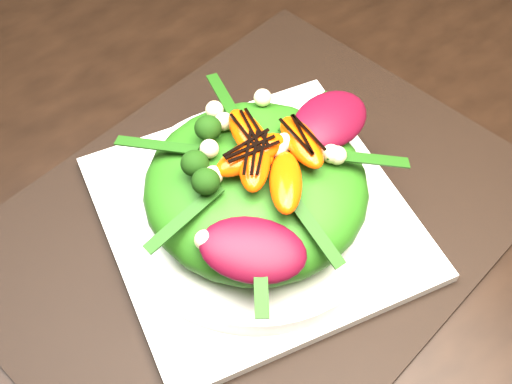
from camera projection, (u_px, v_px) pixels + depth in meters
dining_table at (105, 202)px, 0.69m from camera, size 1.60×0.90×0.75m
placemat at (256, 221)px, 0.65m from camera, size 0.55×0.45×0.00m
plate_base at (256, 216)px, 0.65m from camera, size 0.33×0.33×0.01m
salad_bowl at (256, 208)px, 0.64m from camera, size 0.30×0.30×0.02m
lettuce_mound at (256, 187)px, 0.61m from camera, size 0.22×0.22×0.07m
radicchio_leaf at (330, 120)px, 0.63m from camera, size 0.09×0.07×0.02m
orange_segment at (252, 146)px, 0.58m from camera, size 0.07×0.06×0.02m
broccoli_floret at (200, 168)px, 0.56m from camera, size 0.04×0.04×0.03m
macadamia_nut at (318, 158)px, 0.58m from camera, size 0.02×0.02×0.02m
balsamic_drizzle at (252, 139)px, 0.58m from camera, size 0.04×0.03×0.00m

